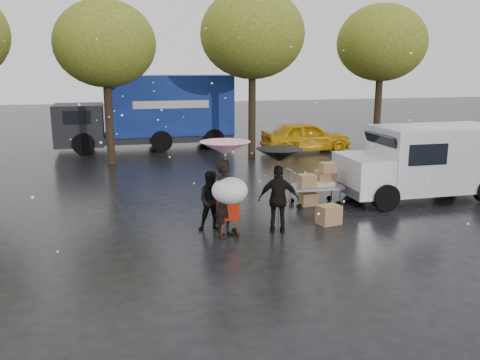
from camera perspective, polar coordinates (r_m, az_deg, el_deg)
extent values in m
plane|color=black|center=(12.40, 2.36, -5.97)|extent=(90.00, 90.00, 0.00)
imported|color=black|center=(11.88, -1.64, -2.11)|extent=(0.79, 0.80, 1.86)
imported|color=black|center=(12.41, -3.14, -2.38)|extent=(0.79, 0.65, 1.48)
imported|color=black|center=(12.27, 4.36, -2.16)|extent=(1.05, 0.67, 1.66)
cylinder|color=#4C4C4C|center=(11.84, -1.64, -1.48)|extent=(0.02, 0.02, 2.13)
cone|color=pink|center=(11.63, -1.68, 3.61)|extent=(1.17, 1.17, 0.30)
sphere|color=#4C4C4C|center=(11.62, -1.68, 3.75)|extent=(0.06, 0.06, 0.06)
cylinder|color=#4C4C4C|center=(12.23, 4.37, -1.60)|extent=(0.02, 0.02, 1.91)
cone|color=black|center=(12.03, 4.45, 2.80)|extent=(1.12, 1.12, 0.30)
sphere|color=#4C4C4C|center=(12.03, 4.45, 2.94)|extent=(0.06, 0.06, 0.06)
cube|color=slate|center=(14.83, 8.45, -0.74)|extent=(1.50, 0.80, 0.08)
cylinder|color=slate|center=(14.50, 5.74, 0.05)|extent=(0.04, 0.04, 0.60)
cube|color=brown|center=(15.00, 9.57, 0.31)|extent=(0.55, 0.45, 0.40)
cube|color=brown|center=(14.58, 7.53, -0.08)|extent=(0.45, 0.40, 0.35)
cube|color=brown|center=(14.68, 9.82, 1.39)|extent=(0.40, 0.35, 0.28)
cube|color=tan|center=(14.82, 8.64, -0.35)|extent=(0.90, 0.55, 0.12)
cylinder|color=black|center=(14.44, 6.66, -2.98)|extent=(0.16, 0.05, 0.16)
cylinder|color=black|center=(15.02, 5.80, -2.34)|extent=(0.16, 0.05, 0.16)
cylinder|color=black|center=(14.90, 10.99, -2.64)|extent=(0.16, 0.05, 0.16)
cylinder|color=black|center=(15.46, 10.00, -2.04)|extent=(0.16, 0.05, 0.16)
cube|color=#B81F0A|center=(12.03, -1.35, -3.31)|extent=(0.47, 0.41, 0.45)
cylinder|color=#B81F0A|center=(11.75, -1.15, -1.82)|extent=(0.42, 0.02, 0.02)
cylinder|color=#4C4C4C|center=(11.77, -1.15, -2.15)|extent=(0.02, 0.02, 0.60)
ellipsoid|color=white|center=(11.72, -1.15, -1.21)|extent=(0.84, 0.84, 0.63)
cylinder|color=black|center=(12.02, -2.00, -6.27)|extent=(0.12, 0.04, 0.12)
cylinder|color=black|center=(12.32, -2.32, -5.80)|extent=(0.12, 0.04, 0.12)
cylinder|color=black|center=(12.10, -0.33, -6.14)|extent=(0.12, 0.04, 0.12)
cylinder|color=black|center=(12.39, -0.68, -5.67)|extent=(0.12, 0.04, 0.12)
cube|color=silver|center=(16.49, 21.24, 2.37)|extent=(3.80, 2.00, 1.90)
cube|color=silver|center=(15.32, 13.75, 0.61)|extent=(1.20, 1.95, 1.10)
cube|color=black|center=(15.43, 15.73, 3.80)|extent=(0.37, 1.70, 0.67)
cube|color=slate|center=(15.16, 11.83, -0.96)|extent=(0.12, 1.90, 0.25)
cylinder|color=black|center=(14.71, 16.04, -1.90)|extent=(0.76, 0.28, 0.76)
cylinder|color=black|center=(16.33, 12.75, -0.28)|extent=(0.76, 0.28, 0.76)
cylinder|color=black|center=(18.04, 22.17, 0.31)|extent=(0.76, 0.28, 0.76)
cube|color=navy|center=(25.08, -8.03, 8.37)|extent=(6.00, 2.50, 2.80)
cube|color=black|center=(25.07, -17.61, 5.95)|extent=(2.20, 2.40, 1.90)
cube|color=black|center=(25.16, -10.20, 4.76)|extent=(8.00, 2.30, 0.35)
cube|color=silver|center=(23.82, -7.71, 8.39)|extent=(3.50, 0.03, 0.35)
cylinder|color=black|center=(24.01, -17.17, 3.89)|extent=(1.00, 0.30, 1.00)
cylinder|color=black|center=(26.29, -16.92, 4.63)|extent=(1.00, 0.30, 1.00)
cylinder|color=black|center=(24.41, -2.94, 4.58)|extent=(1.00, 0.30, 1.00)
cylinder|color=black|center=(26.65, -3.90, 5.26)|extent=(1.00, 0.30, 1.00)
cube|color=brown|center=(13.21, 9.95, -3.85)|extent=(0.63, 0.55, 0.49)
cube|color=brown|center=(14.88, 7.67, -2.13)|extent=(0.50, 0.40, 0.37)
imported|color=#D79A0B|center=(24.00, 7.40, 4.86)|extent=(4.23, 1.83, 1.42)
cylinder|color=black|center=(21.33, -14.53, 7.71)|extent=(0.32, 0.32, 4.48)
ellipsoid|color=#3A5A19|center=(21.27, -14.93, 14.58)|extent=(4.00, 4.00, 3.40)
cylinder|color=black|center=(22.09, 1.36, 8.82)|extent=(0.32, 0.32, 4.90)
ellipsoid|color=#3A5A19|center=(22.08, 1.40, 16.09)|extent=(4.40, 4.40, 3.74)
cylinder|color=black|center=(24.38, 15.24, 8.42)|extent=(0.32, 0.32, 4.62)
ellipsoid|color=#3A5A19|center=(24.34, 15.62, 14.62)|extent=(4.00, 4.00, 3.40)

